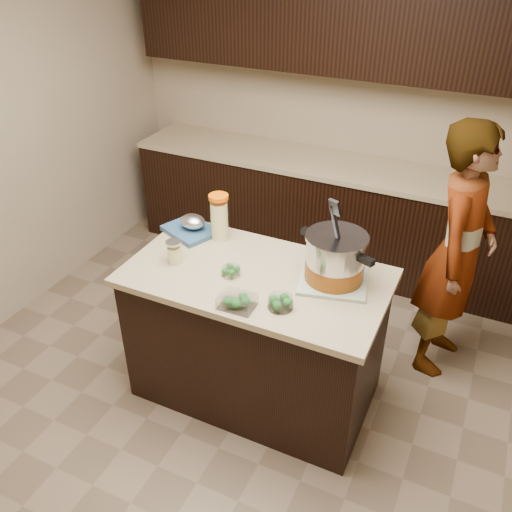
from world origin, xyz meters
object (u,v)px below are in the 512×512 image
(stock_pot, at_px, (335,260))
(lemonade_pitcher, at_px, (219,219))
(island, at_px, (256,336))
(person, at_px, (458,253))

(stock_pot, xyz_separation_m, lemonade_pitcher, (-0.78, 0.14, 0.00))
(island, bearing_deg, stock_pot, 16.99)
(lemonade_pitcher, xyz_separation_m, person, (1.35, 0.55, -0.20))
(stock_pot, relative_size, person, 0.28)
(stock_pot, distance_m, person, 0.92)
(person, bearing_deg, stock_pot, 148.35)
(island, distance_m, person, 1.33)
(stock_pot, bearing_deg, lemonade_pitcher, -169.51)
(lemonade_pitcher, bearing_deg, person, 22.09)
(island, height_order, lemonade_pitcher, lemonade_pitcher)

